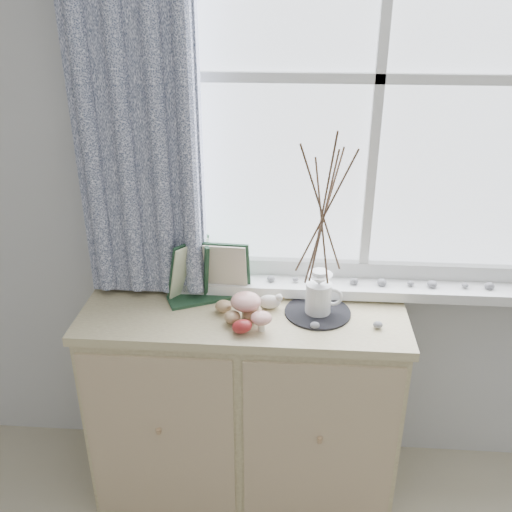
# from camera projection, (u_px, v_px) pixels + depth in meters

# --- Properties ---
(sideboard) EXTENTS (1.20, 0.45, 0.85)m
(sideboard) POSITION_uv_depth(u_px,v_px,m) (244.00, 402.00, 2.28)
(sideboard) COLOR beige
(sideboard) RESTS_ON ground
(botanical_book) EXTENTS (0.37, 0.26, 0.24)m
(botanical_book) POSITION_uv_depth(u_px,v_px,m) (206.00, 273.00, 2.11)
(botanical_book) COLOR #1B3A25
(botanical_book) RESTS_ON sideboard
(toadstool_cluster) EXTENTS (0.15, 0.16, 0.10)m
(toadstool_cluster) POSITION_uv_depth(u_px,v_px,m) (250.00, 306.00, 2.01)
(toadstool_cluster) COLOR white
(toadstool_cluster) RESTS_ON sideboard
(wooden_eggs) EXTENTS (0.17, 0.18, 0.07)m
(wooden_eggs) POSITION_uv_depth(u_px,v_px,m) (238.00, 315.00, 2.02)
(wooden_eggs) COLOR tan
(wooden_eggs) RESTS_ON sideboard
(songbird_figurine) EXTENTS (0.11, 0.05, 0.06)m
(songbird_figurine) POSITION_uv_depth(u_px,v_px,m) (269.00, 301.00, 2.11)
(songbird_figurine) COLOR silver
(songbird_figurine) RESTS_ON sideboard
(crocheted_doily) EXTENTS (0.24, 0.24, 0.01)m
(crocheted_doily) POSITION_uv_depth(u_px,v_px,m) (318.00, 312.00, 2.08)
(crocheted_doily) COLOR black
(crocheted_doily) RESTS_ON sideboard
(twig_pitcher) EXTENTS (0.27, 0.27, 0.70)m
(twig_pitcher) POSITION_uv_depth(u_px,v_px,m) (323.00, 210.00, 1.91)
(twig_pitcher) COLOR white
(twig_pitcher) RESTS_ON crocheted_doily
(sideboard_pebbles) EXTENTS (0.33, 0.23, 0.02)m
(sideboard_pebbles) POSITION_uv_depth(u_px,v_px,m) (327.00, 312.00, 2.07)
(sideboard_pebbles) COLOR gray
(sideboard_pebbles) RESTS_ON sideboard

